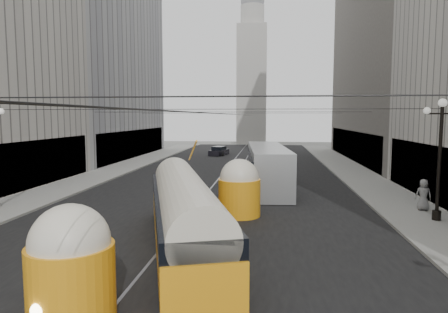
# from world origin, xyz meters

# --- Properties ---
(road) EXTENTS (20.00, 85.00, 0.02)m
(road) POSITION_xyz_m (0.00, 32.50, 0.00)
(road) COLOR black
(road) RESTS_ON ground
(sidewalk_left) EXTENTS (4.00, 72.00, 0.15)m
(sidewalk_left) POSITION_xyz_m (-12.00, 36.00, 0.07)
(sidewalk_left) COLOR gray
(sidewalk_left) RESTS_ON ground
(sidewalk_right) EXTENTS (4.00, 72.00, 0.15)m
(sidewalk_right) POSITION_xyz_m (12.00, 36.00, 0.07)
(sidewalk_right) COLOR gray
(sidewalk_right) RESTS_ON ground
(rail_left) EXTENTS (0.12, 85.00, 0.04)m
(rail_left) POSITION_xyz_m (-0.75, 32.50, 0.00)
(rail_left) COLOR gray
(rail_left) RESTS_ON ground
(rail_right) EXTENTS (0.12, 85.00, 0.04)m
(rail_right) POSITION_xyz_m (0.75, 32.50, 0.00)
(rail_right) COLOR gray
(rail_right) RESTS_ON ground
(building_left_far) EXTENTS (12.60, 28.60, 28.60)m
(building_left_far) POSITION_xyz_m (-19.99, 48.00, 14.31)
(building_left_far) COLOR #999999
(building_left_far) RESTS_ON ground
(building_right_far) EXTENTS (12.60, 32.60, 32.60)m
(building_right_far) POSITION_xyz_m (20.00, 48.00, 16.31)
(building_right_far) COLOR #514C47
(building_right_far) RESTS_ON ground
(distant_tower) EXTENTS (6.00, 6.00, 31.36)m
(distant_tower) POSITION_xyz_m (0.00, 80.00, 14.97)
(distant_tower) COLOR #B2AFA8
(distant_tower) RESTS_ON ground
(lamppost_right_mid) EXTENTS (1.86, 0.44, 6.37)m
(lamppost_right_mid) POSITION_xyz_m (12.60, 18.00, 3.74)
(lamppost_right_mid) COLOR black
(lamppost_right_mid) RESTS_ON sidewalk_right
(catenary) EXTENTS (25.00, 72.00, 0.23)m
(catenary) POSITION_xyz_m (0.12, 31.49, 5.88)
(catenary) COLOR black
(catenary) RESTS_ON ground
(streetcar) EXTENTS (6.11, 14.48, 3.29)m
(streetcar) POSITION_xyz_m (0.24, 12.26, 1.61)
(streetcar) COLOR orange
(streetcar) RESTS_ON ground
(city_bus) EXTENTS (3.68, 12.97, 3.25)m
(city_bus) POSITION_xyz_m (3.63, 27.42, 1.78)
(city_bus) COLOR #ADB0B2
(city_bus) RESTS_ON ground
(sedan_white_far) EXTENTS (2.72, 5.03, 1.51)m
(sedan_white_far) POSITION_xyz_m (3.34, 45.10, 0.68)
(sedan_white_far) COLOR silver
(sedan_white_far) RESTS_ON ground
(sedan_dark_far) EXTENTS (2.65, 4.37, 1.29)m
(sedan_dark_far) POSITION_xyz_m (-3.48, 53.10, 0.58)
(sedan_dark_far) COLOR black
(sedan_dark_far) RESTS_ON ground
(pedestrian_sidewalk_right) EXTENTS (0.93, 0.62, 1.83)m
(pedestrian_sidewalk_right) POSITION_xyz_m (12.73, 20.25, 1.06)
(pedestrian_sidewalk_right) COLOR gray
(pedestrian_sidewalk_right) RESTS_ON sidewalk_right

